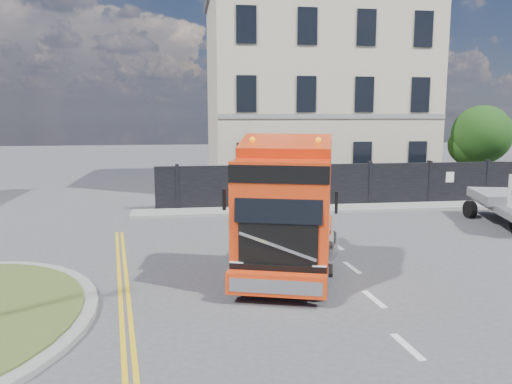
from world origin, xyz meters
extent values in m
plane|color=#424244|center=(0.00, 0.00, 0.00)|extent=(120.00, 120.00, 0.00)
cube|color=black|center=(6.00, 9.00, 1.00)|extent=(18.00, 0.25, 2.00)
cube|color=#C1B999|center=(6.00, 16.50, 5.50)|extent=(12.00, 10.00, 11.00)
cylinder|color=#382619|center=(14.50, 12.00, 1.20)|extent=(0.24, 0.24, 2.40)
sphere|color=#163911|center=(14.50, 12.00, 3.20)|extent=(3.20, 3.20, 3.20)
sphere|color=#163911|center=(14.00, 12.40, 2.60)|extent=(2.20, 2.20, 2.20)
cube|color=gray|center=(6.00, 8.10, 0.06)|extent=(20.00, 1.60, 0.12)
cube|color=black|center=(1.23, 0.05, 0.68)|extent=(3.82, 6.12, 0.41)
cube|color=red|center=(0.76, -1.47, 1.95)|extent=(2.87, 2.93, 2.54)
cube|color=red|center=(1.04, -0.56, 3.00)|extent=(2.41, 1.45, 1.27)
cube|color=black|center=(0.41, -2.58, 2.32)|extent=(1.92, 0.64, 0.95)
cube|color=red|center=(0.33, -2.86, 0.50)|extent=(2.26, 0.98, 0.50)
cylinder|color=black|center=(-0.40, -1.88, 0.47)|extent=(0.56, 0.99, 0.94)
cylinder|color=gray|center=(-0.40, -1.88, 0.47)|extent=(0.47, 0.59, 0.52)
cylinder|color=black|center=(1.48, -2.46, 0.47)|extent=(0.56, 0.99, 0.94)
cylinder|color=gray|center=(1.48, -2.46, 0.47)|extent=(0.47, 0.59, 0.52)
cylinder|color=black|center=(0.56, 1.20, 0.47)|extent=(0.56, 0.99, 0.94)
cylinder|color=gray|center=(0.56, 1.20, 0.47)|extent=(0.47, 0.59, 0.52)
cylinder|color=black|center=(2.43, 0.62, 0.47)|extent=(0.56, 0.99, 0.94)
cylinder|color=gray|center=(2.43, 0.62, 0.47)|extent=(0.47, 0.59, 0.52)
cylinder|color=black|center=(0.88, 2.24, 0.47)|extent=(0.56, 0.99, 0.94)
cylinder|color=gray|center=(0.88, 2.24, 0.47)|extent=(0.47, 0.59, 0.52)
cylinder|color=black|center=(2.75, 1.66, 0.47)|extent=(0.56, 0.99, 0.94)
cylinder|color=gray|center=(2.75, 1.66, 0.47)|extent=(0.47, 0.59, 0.52)
cylinder|color=black|center=(10.10, 5.55, 0.36)|extent=(0.26, 0.72, 0.72)
camera|label=1|loc=(-1.65, -13.42, 4.26)|focal=35.00mm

